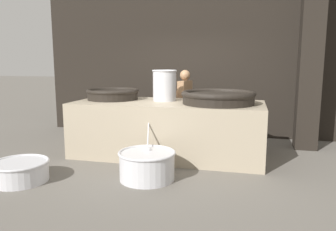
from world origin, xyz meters
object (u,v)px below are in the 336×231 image
object	(u,v)px
giant_wok_far	(218,97)
prep_bowl_vegetables	(147,164)
giant_wok_near	(113,94)
cook	(184,104)
stock_pot	(165,85)
prep_bowl_meat	(20,170)

from	to	relation	value
giant_wok_far	prep_bowl_vegetables	world-z (taller)	giant_wok_far
giant_wok_near	prep_bowl_vegetables	bearing A→B (deg)	-51.87
giant_wok_far	cook	distance (m)	1.45
giant_wok_near	giant_wok_far	size ratio (longest dim) A/B	0.79
giant_wok_near	stock_pot	xyz separation A→B (m)	(1.06, 0.04, 0.19)
stock_pot	prep_bowl_vegetables	size ratio (longest dim) A/B	0.53
giant_wok_near	prep_bowl_meat	distance (m)	2.36
cook	giant_wok_far	bearing A→B (deg)	139.03
giant_wok_near	cook	world-z (taller)	cook
giant_wok_far	stock_pot	distance (m)	1.10
prep_bowl_vegetables	prep_bowl_meat	world-z (taller)	prep_bowl_vegetables
giant_wok_far	stock_pot	world-z (taller)	stock_pot
stock_pot	cook	size ratio (longest dim) A/B	0.37
cook	prep_bowl_meat	bearing A→B (deg)	70.52
stock_pot	prep_bowl_meat	size ratio (longest dim) A/B	0.70
prep_bowl_meat	prep_bowl_vegetables	bearing A→B (deg)	16.73
giant_wok_far	prep_bowl_vegetables	xyz separation A→B (m)	(-0.93, -1.31, -0.91)
prep_bowl_vegetables	giant_wok_far	bearing A→B (deg)	54.58
giant_wok_near	prep_bowl_vegetables	distance (m)	2.12
giant_wok_near	giant_wok_far	xyz separation A→B (m)	(2.11, -0.20, 0.01)
giant_wok_far	prep_bowl_meat	distance (m)	3.45
giant_wok_near	stock_pot	world-z (taller)	stock_pot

